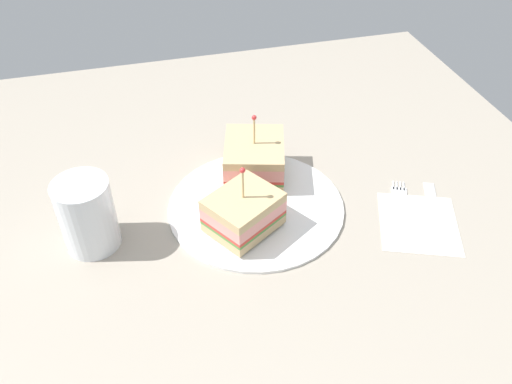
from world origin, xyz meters
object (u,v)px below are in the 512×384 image
sandwich_half_front (243,212)px  napkin (419,223)px  plate (256,205)px  knife (433,208)px  sandwich_half_back (254,158)px  drink_glass (88,218)px  fork (400,202)px

sandwich_half_front → napkin: (4.76, 23.21, -3.33)cm
plate → knife: (6.57, 23.87, -0.26)cm
sandwich_half_back → drink_glass: sandwich_half_back is taller
sandwich_half_back → fork: (10.99, 18.41, -3.32)cm
sandwich_half_front → fork: bearing=89.4°
fork → plate: bearing=-102.0°
sandwich_half_front → drink_glass: bearing=-98.6°
fork → drink_glass: bearing=-94.3°
plate → sandwich_half_front: size_ratio=2.17×
sandwich_half_back → knife: size_ratio=0.99×
sandwich_half_back → fork: size_ratio=1.04×
drink_glass → knife: size_ratio=0.82×
sandwich_half_front → sandwich_half_back: 11.56cm
sandwich_half_back → fork: sandwich_half_back is taller
sandwich_half_front → drink_glass: size_ratio=1.15×
drink_glass → napkin: 43.40cm
sandwich_half_front → drink_glass: 19.53cm
drink_glass → napkin: drink_glass is taller
plate → sandwich_half_back: 7.57cm
drink_glass → napkin: (7.67, 42.50, -4.23)cm
napkin → plate: bearing=-113.2°
plate → fork: bearing=78.0°
sandwich_half_front → napkin: sandwich_half_front is taller
plate → fork: (4.24, 19.94, -0.26)cm
sandwich_half_front → fork: size_ratio=0.99×
plate → sandwich_half_front: bearing=-34.5°
plate → drink_glass: 22.40cm
napkin → drink_glass: bearing=-100.2°
napkin → sandwich_half_front: bearing=-101.6°
sandwich_half_front → drink_glass: (-2.90, -19.29, 0.91)cm
napkin → fork: fork is taller
sandwich_half_front → sandwich_half_back: (-10.74, 4.27, 0.09)cm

